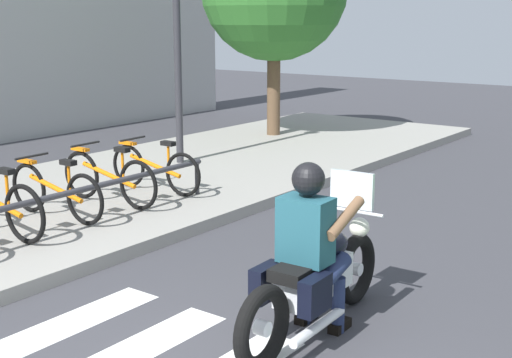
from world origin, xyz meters
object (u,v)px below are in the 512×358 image
motorcycle (315,279)px  bicycle_4 (56,191)px  bicycle_5 (109,178)px  bike_rack (23,206)px  street_lamp (176,6)px  bicycle_6 (155,168)px  rider (311,238)px

motorcycle → bicycle_4: motorcycle is taller
motorcycle → bicycle_5: 4.22m
bike_rack → street_lamp: street_lamp is taller
bicycle_6 → bike_rack: bearing=-167.5°
motorcycle → bike_rack: (-0.29, 3.44, 0.11)m
motorcycle → rider: bearing=179.6°
rider → bicycle_5: (1.46, 3.99, -0.33)m
bicycle_4 → bicycle_6: size_ratio=1.00×
rider → bicycle_4: (0.62, 3.99, -0.34)m
bicycle_5 → street_lamp: 3.55m
bicycle_6 → street_lamp: 3.01m
bicycle_6 → street_lamp: street_lamp is taller
bicycle_4 → bicycle_6: (1.67, 0.00, -0.01)m
bicycle_5 → street_lamp: street_lamp is taller
bicycle_4 → bike_rack: (-0.84, -0.55, 0.08)m
bicycle_6 → street_lamp: size_ratio=0.36×
motorcycle → street_lamp: 6.83m
bike_rack → street_lamp: size_ratio=1.26×
motorcycle → street_lamp: size_ratio=0.48×
rider → bike_rack: bearing=93.6°
bicycle_6 → rider: bearing=-119.9°
bicycle_4 → bicycle_5: size_ratio=0.97×
rider → street_lamp: street_lamp is taller
bicycle_4 → bicycle_6: bicycle_4 is taller
bike_rack → street_lamp: bearing=21.6°
bike_rack → bicycle_5: bearing=18.3°
rider → motorcycle: bearing=-0.4°
bicycle_5 → bicycle_6: bearing=0.1°
motorcycle → bicycle_4: (0.54, 3.99, 0.03)m
motorcycle → bike_rack: bearing=94.9°
bicycle_4 → bicycle_5: bicycle_5 is taller
rider → bicycle_5: 4.26m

